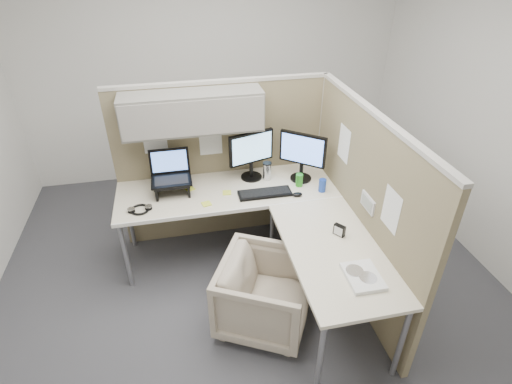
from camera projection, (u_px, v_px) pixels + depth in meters
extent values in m
plane|color=#3A393F|center=(251.00, 287.00, 3.61)|extent=(4.50, 4.50, 0.00)
cube|color=#827455|center=(222.00, 164.00, 3.91)|extent=(2.00, 0.05, 1.60)
cube|color=#A8A399|center=(218.00, 81.00, 3.47)|extent=(2.00, 0.06, 0.03)
cube|color=slate|center=(192.00, 111.00, 3.41)|extent=(1.20, 0.34, 0.34)
cube|color=gray|center=(194.00, 119.00, 3.26)|extent=(1.18, 0.01, 0.30)
plane|color=white|center=(155.00, 138.00, 3.59)|extent=(0.26, 0.00, 0.26)
plane|color=white|center=(211.00, 140.00, 3.72)|extent=(0.26, 0.00, 0.26)
cube|color=#827455|center=(361.00, 209.00, 3.26)|extent=(0.05, 2.00, 1.60)
cube|color=#A8A399|center=(377.00, 114.00, 2.82)|extent=(0.06, 2.00, 0.03)
cube|color=#A8A399|center=(319.00, 154.00, 4.09)|extent=(0.06, 0.06, 1.60)
cube|color=silver|center=(368.00, 203.00, 3.05)|extent=(0.02, 0.20, 0.12)
cube|color=gray|center=(367.00, 203.00, 3.04)|extent=(0.00, 0.16, 0.09)
plane|color=white|center=(344.00, 144.00, 3.37)|extent=(0.00, 0.26, 0.26)
plane|color=white|center=(391.00, 210.00, 2.72)|extent=(0.00, 0.26, 0.26)
cube|color=beige|center=(228.00, 190.00, 3.65)|extent=(2.00, 0.68, 0.03)
cube|color=beige|center=(334.00, 250.00, 2.95)|extent=(0.68, 1.30, 0.03)
cube|color=white|center=(234.00, 211.00, 3.38)|extent=(2.00, 0.02, 0.03)
cylinder|color=gray|center=(126.00, 256.00, 3.44)|extent=(0.04, 0.04, 0.70)
cylinder|color=gray|center=(129.00, 217.00, 3.92)|extent=(0.04, 0.04, 0.70)
cylinder|color=gray|center=(320.00, 358.00, 2.60)|extent=(0.04, 0.04, 0.70)
cylinder|color=gray|center=(401.00, 342.00, 2.71)|extent=(0.04, 0.04, 0.70)
cylinder|color=gray|center=(272.00, 236.00, 3.68)|extent=(0.04, 0.04, 0.70)
imported|color=#BFAB98|center=(265.00, 291.00, 3.11)|extent=(0.86, 0.88, 0.69)
cylinder|color=black|center=(251.00, 177.00, 3.82)|extent=(0.20, 0.20, 0.02)
cylinder|color=black|center=(251.00, 169.00, 3.77)|extent=(0.04, 0.04, 0.15)
cube|color=black|center=(251.00, 148.00, 3.65)|extent=(0.43, 0.16, 0.30)
cube|color=#8FCAF7|center=(252.00, 149.00, 3.64)|extent=(0.38, 0.12, 0.26)
cylinder|color=black|center=(301.00, 178.00, 3.80)|extent=(0.20, 0.20, 0.02)
cylinder|color=black|center=(301.00, 170.00, 3.75)|extent=(0.04, 0.04, 0.15)
cube|color=black|center=(303.00, 149.00, 3.63)|extent=(0.36, 0.31, 0.30)
cube|color=#5887F0|center=(302.00, 150.00, 3.62)|extent=(0.31, 0.26, 0.26)
cube|color=black|center=(172.00, 182.00, 3.53)|extent=(0.31, 0.25, 0.02)
cube|color=black|center=(156.00, 189.00, 3.53)|extent=(0.02, 0.23, 0.12)
cube|color=black|center=(188.00, 186.00, 3.58)|extent=(0.02, 0.23, 0.12)
cube|color=black|center=(171.00, 180.00, 3.52)|extent=(0.35, 0.25, 0.02)
cube|color=black|center=(169.00, 161.00, 3.57)|extent=(0.35, 0.06, 0.22)
cube|color=#598CF2|center=(169.00, 161.00, 3.57)|extent=(0.31, 0.04, 0.18)
cube|color=black|center=(265.00, 193.00, 3.56)|extent=(0.48, 0.16, 0.02)
ellipsoid|color=black|center=(297.00, 194.00, 3.54)|extent=(0.09, 0.06, 0.03)
cylinder|color=silver|center=(267.00, 172.00, 3.75)|extent=(0.08, 0.08, 0.17)
cylinder|color=black|center=(267.00, 163.00, 3.71)|extent=(0.08, 0.08, 0.01)
cylinder|color=#1E3FA5|center=(322.00, 185.00, 3.59)|extent=(0.07, 0.07, 0.12)
cylinder|color=#268C1E|center=(299.00, 180.00, 3.67)|extent=(0.07, 0.07, 0.12)
cube|color=#D8E33B|center=(190.00, 189.00, 3.64)|extent=(0.10, 0.10, 0.01)
cube|color=#D8E33B|center=(206.00, 204.00, 3.44)|extent=(0.09, 0.09, 0.01)
cube|color=#D8E33B|center=(227.00, 193.00, 3.59)|extent=(0.09, 0.09, 0.01)
torus|color=black|center=(140.00, 209.00, 3.35)|extent=(0.17, 0.17, 0.02)
cylinder|color=black|center=(131.00, 210.00, 3.33)|extent=(0.06, 0.06, 0.03)
cylinder|color=black|center=(149.00, 208.00, 3.37)|extent=(0.06, 0.06, 0.03)
cube|color=white|center=(363.00, 276.00, 2.68)|extent=(0.23, 0.29, 0.03)
cylinder|color=silver|center=(368.00, 277.00, 2.65)|extent=(0.12, 0.12, 0.00)
cylinder|color=silver|center=(355.00, 270.00, 2.71)|extent=(0.12, 0.12, 0.00)
cube|color=black|center=(339.00, 230.00, 3.06)|extent=(0.08, 0.09, 0.09)
cube|color=white|center=(338.00, 231.00, 3.05)|extent=(0.05, 0.06, 0.07)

